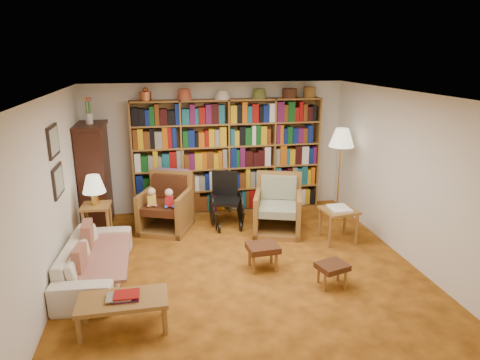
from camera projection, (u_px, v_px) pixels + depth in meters
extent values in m
plane|color=#B8691C|center=(241.00, 264.00, 6.36)|extent=(5.00, 5.00, 0.00)
plane|color=white|center=(241.00, 94.00, 5.65)|extent=(5.00, 5.00, 0.00)
plane|color=white|center=(217.00, 148.00, 8.36)|extent=(5.00, 0.00, 5.00)
plane|color=white|center=(296.00, 268.00, 3.65)|extent=(5.00, 0.00, 5.00)
plane|color=white|center=(52.00, 195.00, 5.56)|extent=(0.00, 5.00, 5.00)
plane|color=white|center=(403.00, 175.00, 6.46)|extent=(0.00, 5.00, 5.00)
cube|color=olive|center=(228.00, 156.00, 8.29)|extent=(3.60, 0.30, 2.20)
cube|color=#34140E|center=(95.00, 178.00, 7.59)|extent=(0.45, 0.90, 1.80)
cube|color=#34140E|center=(90.00, 126.00, 7.32)|extent=(0.50, 0.95, 0.06)
cylinder|color=white|center=(89.00, 119.00, 7.29)|extent=(0.12, 0.12, 0.18)
cube|color=black|center=(53.00, 141.00, 5.66)|extent=(0.03, 0.52, 0.42)
cube|color=gray|center=(54.00, 141.00, 5.66)|extent=(0.01, 0.44, 0.34)
cube|color=black|center=(58.00, 181.00, 5.82)|extent=(0.03, 0.52, 0.42)
cube|color=gray|center=(59.00, 181.00, 5.82)|extent=(0.01, 0.44, 0.34)
imported|color=beige|center=(95.00, 260.00, 5.89)|extent=(1.94, 0.88, 0.55)
cube|color=#C0A98C|center=(99.00, 258.00, 5.89)|extent=(0.83, 1.52, 0.04)
cube|color=maroon|center=(88.00, 239.00, 6.15)|extent=(0.14, 0.40, 0.40)
cube|color=maroon|center=(80.00, 261.00, 5.49)|extent=(0.15, 0.35, 0.35)
cube|color=olive|center=(96.00, 206.00, 6.83)|extent=(0.46, 0.46, 0.04)
cylinder|color=olive|center=(84.00, 231.00, 6.72)|extent=(0.05, 0.05, 0.66)
cylinder|color=olive|center=(109.00, 230.00, 6.78)|extent=(0.05, 0.05, 0.66)
cylinder|color=olive|center=(88.00, 223.00, 7.06)|extent=(0.05, 0.05, 0.66)
cylinder|color=olive|center=(111.00, 221.00, 7.13)|extent=(0.05, 0.05, 0.66)
cylinder|color=gold|center=(95.00, 199.00, 6.79)|extent=(0.12, 0.12, 0.20)
cone|color=white|center=(94.00, 184.00, 6.72)|extent=(0.36, 0.36, 0.28)
cube|color=olive|center=(166.00, 228.00, 7.59)|extent=(1.05, 1.07, 0.09)
cube|color=olive|center=(145.00, 213.00, 7.44)|extent=(0.38, 0.80, 0.71)
cube|color=olive|center=(186.00, 210.00, 7.57)|extent=(0.38, 0.80, 0.71)
cube|color=olive|center=(165.00, 197.00, 7.82)|extent=(0.78, 0.38, 1.00)
cube|color=#492213|center=(165.00, 207.00, 7.45)|extent=(0.84, 0.88, 0.13)
cube|color=#492213|center=(164.00, 186.00, 7.68)|extent=(0.62, 0.33, 0.42)
cube|color=#AB2D49|center=(164.00, 181.00, 7.77)|extent=(0.60, 0.29, 0.44)
cube|color=olive|center=(277.00, 229.00, 7.52)|extent=(1.01, 1.04, 0.09)
cube|color=olive|center=(257.00, 214.00, 7.37)|extent=(0.33, 0.82, 0.71)
cube|color=olive|center=(297.00, 211.00, 7.50)|extent=(0.33, 0.82, 0.71)
cube|color=olive|center=(272.00, 198.00, 7.74)|extent=(0.79, 0.33, 1.00)
cube|color=gray|center=(278.00, 209.00, 7.37)|extent=(0.80, 0.85, 0.13)
cube|color=gray|center=(274.00, 187.00, 7.60)|extent=(0.63, 0.29, 0.42)
cube|color=black|center=(227.00, 201.00, 7.68)|extent=(0.60, 0.60, 0.06)
cube|color=black|center=(225.00, 183.00, 7.82)|extent=(0.46, 0.21, 0.47)
cylinder|color=black|center=(212.00, 209.00, 7.78)|extent=(0.03, 0.59, 0.59)
cylinder|color=black|center=(240.00, 207.00, 7.87)|extent=(0.03, 0.59, 0.59)
cylinder|color=black|center=(219.00, 228.00, 7.48)|extent=(0.03, 0.17, 0.17)
cylinder|color=black|center=(240.00, 226.00, 7.54)|extent=(0.03, 0.17, 0.17)
cylinder|color=gold|center=(336.00, 217.00, 8.16)|extent=(0.29, 0.29, 0.03)
cylinder|color=gold|center=(339.00, 181.00, 7.96)|extent=(0.03, 0.03, 1.46)
cone|color=white|center=(342.00, 137.00, 7.72)|extent=(0.46, 0.46, 0.33)
cube|color=olive|center=(339.00, 210.00, 7.02)|extent=(0.60, 0.60, 0.04)
cylinder|color=olive|center=(330.00, 232.00, 6.85)|extent=(0.05, 0.05, 0.52)
cylinder|color=olive|center=(357.00, 230.00, 6.93)|extent=(0.05, 0.05, 0.52)
cylinder|color=olive|center=(320.00, 222.00, 7.27)|extent=(0.05, 0.05, 0.52)
cylinder|color=olive|center=(345.00, 220.00, 7.35)|extent=(0.05, 0.05, 0.52)
cube|color=white|center=(339.00, 208.00, 7.01)|extent=(0.36, 0.42, 0.03)
cube|color=#492213|center=(263.00, 248.00, 6.15)|extent=(0.47, 0.41, 0.09)
cylinder|color=olive|center=(254.00, 265.00, 6.05)|extent=(0.04, 0.04, 0.29)
cylinder|color=olive|center=(276.00, 263.00, 6.10)|extent=(0.04, 0.04, 0.29)
cylinder|color=olive|center=(250.00, 256.00, 6.30)|extent=(0.04, 0.04, 0.29)
cylinder|color=olive|center=(271.00, 255.00, 6.35)|extent=(0.04, 0.04, 0.29)
cube|color=#492213|center=(332.00, 266.00, 5.70)|extent=(0.46, 0.42, 0.08)
cylinder|color=olive|center=(325.00, 283.00, 5.61)|extent=(0.04, 0.04, 0.25)
cylinder|color=olive|center=(345.00, 281.00, 5.66)|extent=(0.04, 0.04, 0.25)
cylinder|color=olive|center=(318.00, 274.00, 5.83)|extent=(0.04, 0.04, 0.25)
cylinder|color=olive|center=(338.00, 272.00, 5.88)|extent=(0.04, 0.04, 0.25)
cube|color=olive|center=(123.00, 300.00, 4.79)|extent=(1.00, 0.51, 0.05)
cylinder|color=olive|center=(79.00, 331.00, 4.57)|extent=(0.06, 0.06, 0.33)
cylinder|color=olive|center=(165.00, 321.00, 4.73)|extent=(0.06, 0.06, 0.33)
cylinder|color=olive|center=(85.00, 309.00, 4.96)|extent=(0.06, 0.06, 0.33)
cylinder|color=olive|center=(164.00, 301.00, 5.12)|extent=(0.06, 0.06, 0.33)
cube|color=brown|center=(122.00, 296.00, 4.78)|extent=(0.28, 0.22, 0.05)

